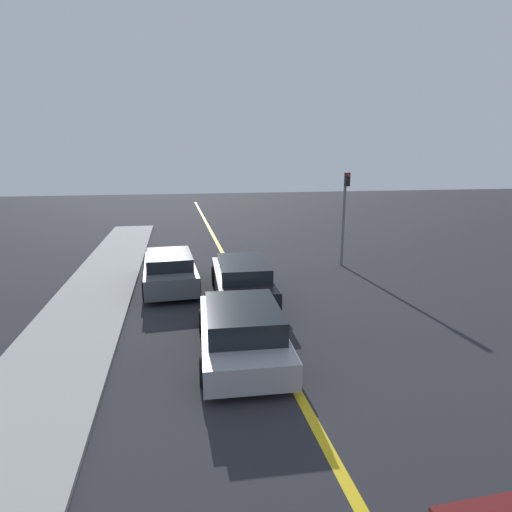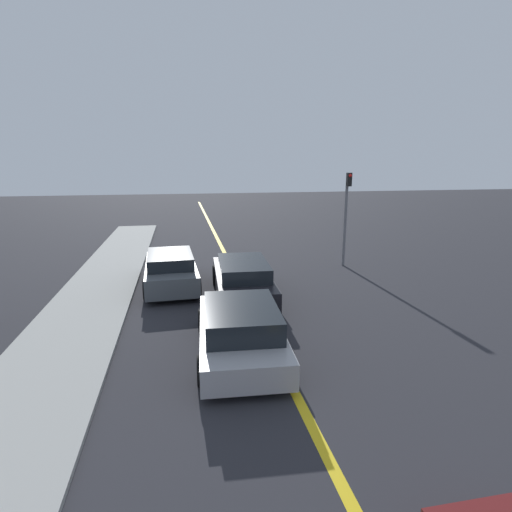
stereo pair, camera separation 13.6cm
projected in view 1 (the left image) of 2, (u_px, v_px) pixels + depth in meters
road_center_line at (235, 276)px, 15.78m from camera, size 0.20×60.00×0.01m
sidewalk_left at (89, 305)px, 12.51m from camera, size 2.51×31.19×0.10m
car_ahead_center at (242, 330)px, 9.31m from camera, size 2.17×4.31×1.24m
car_far_distant at (242, 279)px, 13.27m from camera, size 2.04×4.76×1.27m
car_parked_left_lot at (170, 270)px, 14.31m from camera, size 2.02×4.34×1.28m
traffic_light at (344, 210)px, 16.85m from camera, size 0.18×0.40×3.98m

